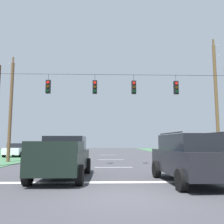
% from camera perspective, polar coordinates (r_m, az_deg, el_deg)
% --- Properties ---
extents(ground_plane, '(120.00, 120.00, 0.00)m').
position_cam_1_polar(ground_plane, '(7.97, 3.04, -19.14)').
color(ground_plane, '#3D3D42').
extents(stop_bar_stripe, '(14.03, 0.45, 0.01)m').
position_cam_1_polar(stop_bar_stripe, '(10.54, 1.78, -16.14)').
color(stop_bar_stripe, white).
rests_on(stop_bar_stripe, ground).
extents(lane_dash_0, '(2.50, 0.15, 0.01)m').
position_cam_1_polar(lane_dash_0, '(16.49, 0.43, -12.84)').
color(lane_dash_0, white).
rests_on(lane_dash_0, ground).
extents(lane_dash_1, '(2.50, 0.15, 0.01)m').
position_cam_1_polar(lane_dash_1, '(23.48, -0.26, -11.10)').
color(lane_dash_1, white).
rests_on(lane_dash_1, ground).
extents(lane_dash_2, '(2.50, 0.15, 0.01)m').
position_cam_1_polar(lane_dash_2, '(31.55, -0.68, -10.06)').
color(lane_dash_2, white).
rests_on(lane_dash_2, ground).
extents(overhead_signal_span, '(16.75, 0.31, 7.09)m').
position_cam_1_polar(overhead_signal_span, '(17.16, 0.51, 0.62)').
color(overhead_signal_span, '#513923').
rests_on(overhead_signal_span, ground).
extents(pickup_truck, '(2.35, 5.43, 1.95)m').
position_cam_1_polar(pickup_truck, '(11.78, -11.38, -10.33)').
color(pickup_truck, black).
rests_on(pickup_truck, ground).
extents(suv_black, '(2.40, 4.89, 2.05)m').
position_cam_1_polar(suv_black, '(10.65, 17.79, -10.00)').
color(suv_black, black).
rests_on(suv_black, ground).
extents(distant_car_crossing_white, '(2.06, 4.32, 1.52)m').
position_cam_1_polar(distant_car_crossing_white, '(29.99, -21.36, -8.24)').
color(distant_car_crossing_white, silver).
rests_on(distant_car_crossing_white, ground).
extents(distant_car_oncoming, '(2.11, 4.35, 1.52)m').
position_cam_1_polar(distant_car_oncoming, '(24.54, -13.48, -8.90)').
color(distant_car_oncoming, navy).
rests_on(distant_car_oncoming, ground).
extents(utility_pole_mid_right, '(0.27, 1.76, 10.52)m').
position_cam_1_polar(utility_pole_mid_right, '(22.26, 23.27, 2.94)').
color(utility_pole_mid_right, brown).
rests_on(utility_pole_mid_right, ground).
extents(utility_pole_near_left, '(0.28, 1.82, 9.07)m').
position_cam_1_polar(utility_pole_near_left, '(22.51, -22.67, 0.90)').
color(utility_pole_near_left, brown).
rests_on(utility_pole_near_left, ground).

